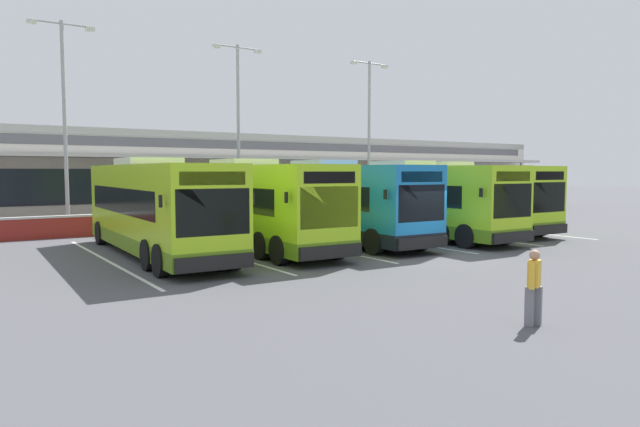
{
  "coord_description": "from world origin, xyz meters",
  "views": [
    {
      "loc": [
        -15.4,
        -15.48,
        3.26
      ],
      "look_at": [
        -3.09,
        3.0,
        1.6
      ],
      "focal_mm": 31.86,
      "sensor_mm": 36.0,
      "label": 1
    }
  ],
  "objects_px": {
    "coach_bus_leftmost": "(156,209)",
    "lamp_post_west": "(64,113)",
    "pedestrian_child": "(534,285)",
    "lamp_post_centre": "(238,122)",
    "coach_bus_centre": "(334,203)",
    "coach_bus_left_centre": "(253,206)",
    "coach_bus_right_centre": "(414,201)",
    "lamp_post_east": "(369,128)",
    "coach_bus_rightmost": "(455,198)"
  },
  "relations": [
    {
      "from": "coach_bus_leftmost",
      "to": "coach_bus_centre",
      "type": "distance_m",
      "value": 8.43
    },
    {
      "from": "coach_bus_rightmost",
      "to": "lamp_post_centre",
      "type": "xyz_separation_m",
      "value": [
        -8.21,
        10.31,
        4.5
      ]
    },
    {
      "from": "pedestrian_child",
      "to": "lamp_post_west",
      "type": "distance_m",
      "value": 25.97
    },
    {
      "from": "coach_bus_right_centre",
      "to": "lamp_post_east",
      "type": "distance_m",
      "value": 13.2
    },
    {
      "from": "lamp_post_centre",
      "to": "coach_bus_rightmost",
      "type": "bearing_deg",
      "value": -51.47
    },
    {
      "from": "coach_bus_centre",
      "to": "lamp_post_centre",
      "type": "bearing_deg",
      "value": 88.93
    },
    {
      "from": "coach_bus_leftmost",
      "to": "coach_bus_centre",
      "type": "xyz_separation_m",
      "value": [
        8.43,
        0.03,
        0.0
      ]
    },
    {
      "from": "coach_bus_leftmost",
      "to": "coach_bus_right_centre",
      "type": "xyz_separation_m",
      "value": [
        12.82,
        -0.7,
        0.0
      ]
    },
    {
      "from": "coach_bus_leftmost",
      "to": "lamp_post_west",
      "type": "distance_m",
      "value": 11.57
    },
    {
      "from": "coach_bus_rightmost",
      "to": "coach_bus_leftmost",
      "type": "bearing_deg",
      "value": -178.76
    },
    {
      "from": "coach_bus_centre",
      "to": "lamp_post_west",
      "type": "height_order",
      "value": "lamp_post_west"
    },
    {
      "from": "coach_bus_left_centre",
      "to": "pedestrian_child",
      "type": "relative_size",
      "value": 7.54
    },
    {
      "from": "coach_bus_rightmost",
      "to": "lamp_post_centre",
      "type": "bearing_deg",
      "value": 128.53
    },
    {
      "from": "pedestrian_child",
      "to": "lamp_post_west",
      "type": "height_order",
      "value": "lamp_post_west"
    },
    {
      "from": "coach_bus_right_centre",
      "to": "lamp_post_west",
      "type": "height_order",
      "value": "lamp_post_west"
    },
    {
      "from": "lamp_post_east",
      "to": "pedestrian_child",
      "type": "bearing_deg",
      "value": -121.69
    },
    {
      "from": "coach_bus_left_centre",
      "to": "coach_bus_rightmost",
      "type": "distance_m",
      "value": 12.68
    },
    {
      "from": "lamp_post_west",
      "to": "lamp_post_east",
      "type": "distance_m",
      "value": 20.01
    },
    {
      "from": "coach_bus_leftmost",
      "to": "coach_bus_rightmost",
      "type": "xyz_separation_m",
      "value": [
        16.84,
        0.36,
        0.0
      ]
    },
    {
      "from": "coach_bus_right_centre",
      "to": "lamp_post_east",
      "type": "height_order",
      "value": "lamp_post_east"
    },
    {
      "from": "lamp_post_west",
      "to": "lamp_post_centre",
      "type": "distance_m",
      "value": 10.0
    },
    {
      "from": "coach_bus_left_centre",
      "to": "lamp_post_centre",
      "type": "xyz_separation_m",
      "value": [
        4.46,
        10.7,
        4.5
      ]
    },
    {
      "from": "coach_bus_leftmost",
      "to": "coach_bus_left_centre",
      "type": "xyz_separation_m",
      "value": [
        4.16,
        -0.02,
        0.0
      ]
    },
    {
      "from": "coach_bus_left_centre",
      "to": "pedestrian_child",
      "type": "distance_m",
      "value": 14.4
    },
    {
      "from": "coach_bus_left_centre",
      "to": "lamp_post_centre",
      "type": "relative_size",
      "value": 1.11
    },
    {
      "from": "coach_bus_right_centre",
      "to": "coach_bus_rightmost",
      "type": "xyz_separation_m",
      "value": [
        4.02,
        1.06,
        0.0
      ]
    },
    {
      "from": "coach_bus_rightmost",
      "to": "pedestrian_child",
      "type": "height_order",
      "value": "coach_bus_rightmost"
    },
    {
      "from": "coach_bus_leftmost",
      "to": "lamp_post_west",
      "type": "bearing_deg",
      "value": 97.38
    },
    {
      "from": "pedestrian_child",
      "to": "lamp_post_centre",
      "type": "relative_size",
      "value": 0.15
    },
    {
      "from": "lamp_post_west",
      "to": "lamp_post_east",
      "type": "xyz_separation_m",
      "value": [
        20.01,
        -0.32,
        0.0
      ]
    },
    {
      "from": "coach_bus_leftmost",
      "to": "lamp_post_east",
      "type": "relative_size",
      "value": 1.11
    },
    {
      "from": "coach_bus_centre",
      "to": "coach_bus_leftmost",
      "type": "bearing_deg",
      "value": -179.8
    },
    {
      "from": "lamp_post_west",
      "to": "coach_bus_right_centre",
      "type": "bearing_deg",
      "value": -38.47
    },
    {
      "from": "lamp_post_west",
      "to": "lamp_post_centre",
      "type": "height_order",
      "value": "same"
    },
    {
      "from": "coach_bus_centre",
      "to": "pedestrian_child",
      "type": "bearing_deg",
      "value": -109.11
    },
    {
      "from": "pedestrian_child",
      "to": "coach_bus_left_centre",
      "type": "bearing_deg",
      "value": 87.11
    },
    {
      "from": "coach_bus_leftmost",
      "to": "pedestrian_child",
      "type": "bearing_deg",
      "value": -76.54
    },
    {
      "from": "coach_bus_left_centre",
      "to": "lamp_post_east",
      "type": "distance_m",
      "value": 18.31
    },
    {
      "from": "lamp_post_east",
      "to": "lamp_post_centre",
      "type": "bearing_deg",
      "value": 177.56
    },
    {
      "from": "coach_bus_right_centre",
      "to": "lamp_post_east",
      "type": "xyz_separation_m",
      "value": [
        5.82,
        10.95,
        4.5
      ]
    },
    {
      "from": "coach_bus_rightmost",
      "to": "coach_bus_left_centre",
      "type": "bearing_deg",
      "value": -178.27
    },
    {
      "from": "pedestrian_child",
      "to": "lamp_post_centre",
      "type": "bearing_deg",
      "value": 78.3
    },
    {
      "from": "coach_bus_left_centre",
      "to": "coach_bus_right_centre",
      "type": "bearing_deg",
      "value": -4.5
    },
    {
      "from": "coach_bus_left_centre",
      "to": "coach_bus_centre",
      "type": "xyz_separation_m",
      "value": [
        4.26,
        0.05,
        0.0
      ]
    },
    {
      "from": "coach_bus_rightmost",
      "to": "lamp_post_west",
      "type": "relative_size",
      "value": 1.11
    },
    {
      "from": "coach_bus_centre",
      "to": "pedestrian_child",
      "type": "xyz_separation_m",
      "value": [
        -4.99,
        -14.4,
        -0.91
      ]
    },
    {
      "from": "lamp_post_centre",
      "to": "lamp_post_west",
      "type": "bearing_deg",
      "value": -179.39
    },
    {
      "from": "coach_bus_left_centre",
      "to": "coach_bus_right_centre",
      "type": "height_order",
      "value": "same"
    },
    {
      "from": "coach_bus_left_centre",
      "to": "lamp_post_centre",
      "type": "height_order",
      "value": "lamp_post_centre"
    },
    {
      "from": "coach_bus_leftmost",
      "to": "coach_bus_centre",
      "type": "relative_size",
      "value": 1.0
    }
  ]
}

